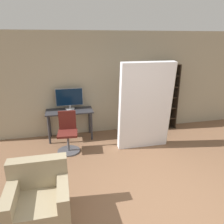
{
  "coord_description": "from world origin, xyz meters",
  "views": [
    {
      "loc": [
        -1.33,
        -2.41,
        2.51
      ],
      "look_at": [
        -0.35,
        1.79,
        1.05
      ],
      "focal_mm": 35.0,
      "sensor_mm": 36.0,
      "label": 1
    }
  ],
  "objects_px": {
    "armchair": "(39,200)",
    "mattress_near": "(146,107)",
    "monitor": "(69,98)",
    "office_chair": "(68,136)",
    "bookshelf": "(159,98)"
  },
  "relations": [
    {
      "from": "armchair",
      "to": "mattress_near",
      "type": "bearing_deg",
      "value": 37.47
    },
    {
      "from": "monitor",
      "to": "armchair",
      "type": "height_order",
      "value": "monitor"
    },
    {
      "from": "monitor",
      "to": "office_chair",
      "type": "relative_size",
      "value": 0.74
    },
    {
      "from": "office_chair",
      "to": "bookshelf",
      "type": "distance_m",
      "value": 2.78
    },
    {
      "from": "monitor",
      "to": "bookshelf",
      "type": "xyz_separation_m",
      "value": [
        2.49,
        0.0,
        -0.15
      ]
    },
    {
      "from": "monitor",
      "to": "mattress_near",
      "type": "relative_size",
      "value": 0.34
    },
    {
      "from": "office_chair",
      "to": "bookshelf",
      "type": "bearing_deg",
      "value": 17.54
    },
    {
      "from": "office_chair",
      "to": "armchair",
      "type": "height_order",
      "value": "office_chair"
    },
    {
      "from": "bookshelf",
      "to": "mattress_near",
      "type": "relative_size",
      "value": 0.9
    },
    {
      "from": "bookshelf",
      "to": "armchair",
      "type": "height_order",
      "value": "bookshelf"
    },
    {
      "from": "monitor",
      "to": "mattress_near",
      "type": "height_order",
      "value": "mattress_near"
    },
    {
      "from": "bookshelf",
      "to": "office_chair",
      "type": "bearing_deg",
      "value": -162.46
    },
    {
      "from": "monitor",
      "to": "bookshelf",
      "type": "relative_size",
      "value": 0.37
    },
    {
      "from": "monitor",
      "to": "mattress_near",
      "type": "bearing_deg",
      "value": -32.64
    },
    {
      "from": "monitor",
      "to": "armchair",
      "type": "bearing_deg",
      "value": -102.08
    }
  ]
}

